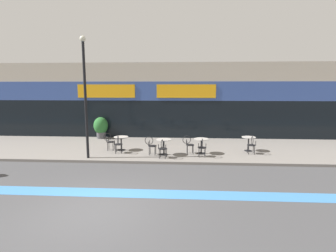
# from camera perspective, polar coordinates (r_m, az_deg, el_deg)

# --- Properties ---
(ground_plane) EXTENTS (120.00, 120.00, 0.00)m
(ground_plane) POSITION_cam_1_polar(r_m,az_deg,el_deg) (7.86, -15.59, -17.38)
(ground_plane) COLOR #424244
(sidewalk_slab) EXTENTS (40.00, 5.50, 0.12)m
(sidewalk_slab) POSITION_cam_1_polar(r_m,az_deg,el_deg) (14.50, -6.25, -4.80)
(sidewalk_slab) COLOR slate
(sidewalk_slab) RESTS_ON ground
(storefront_facade) EXTENTS (40.00, 4.06, 4.91)m
(storefront_facade) POSITION_cam_1_polar(r_m,az_deg,el_deg) (18.80, -3.95, 5.64)
(storefront_facade) COLOR #B2A899
(storefront_facade) RESTS_ON ground
(bike_lane_stripe) EXTENTS (36.00, 0.70, 0.01)m
(bike_lane_stripe) POSITION_cam_1_polar(r_m,az_deg,el_deg) (8.95, -12.90, -13.95)
(bike_lane_stripe) COLOR #3D7AB7
(bike_lane_stripe) RESTS_ON ground
(bistro_table_0) EXTENTS (0.74, 0.74, 0.72)m
(bistro_table_0) POSITION_cam_1_polar(r_m,az_deg,el_deg) (13.80, -10.16, -3.13)
(bistro_table_0) COLOR black
(bistro_table_0) RESTS_ON sidewalk_slab
(bistro_table_1) EXTENTS (0.73, 0.73, 0.77)m
(bistro_table_1) POSITION_cam_1_polar(r_m,az_deg,el_deg) (12.66, -0.92, -3.87)
(bistro_table_1) COLOR black
(bistro_table_1) RESTS_ON sidewalk_slab
(bistro_table_2) EXTENTS (0.73, 0.73, 0.75)m
(bistro_table_2) POSITION_cam_1_polar(r_m,az_deg,el_deg) (12.99, 7.26, -3.68)
(bistro_table_2) COLOR black
(bistro_table_2) RESTS_ON sidewalk_slab
(bistro_table_3) EXTENTS (0.70, 0.70, 0.74)m
(bistro_table_3) POSITION_cam_1_polar(r_m,az_deg,el_deg) (14.04, 17.13, -3.13)
(bistro_table_3) COLOR black
(bistro_table_3) RESTS_ON sidewalk_slab
(cafe_chair_0_near) EXTENTS (0.45, 0.60, 0.90)m
(cafe_chair_0_near) POSITION_cam_1_polar(r_m,az_deg,el_deg) (13.20, -10.76, -3.66)
(cafe_chair_0_near) COLOR black
(cafe_chair_0_near) RESTS_ON sidewalk_slab
(cafe_chair_0_side) EXTENTS (0.58, 0.42, 0.90)m
(cafe_chair_0_side) POSITION_cam_1_polar(r_m,az_deg,el_deg) (13.96, -12.66, -3.06)
(cafe_chair_0_side) COLOR black
(cafe_chair_0_side) RESTS_ON sidewalk_slab
(cafe_chair_1_near) EXTENTS (0.45, 0.60, 0.90)m
(cafe_chair_1_near) POSITION_cam_1_polar(r_m,az_deg,el_deg) (12.07, -1.20, -4.67)
(cafe_chair_1_near) COLOR black
(cafe_chair_1_near) RESTS_ON sidewalk_slab
(cafe_chair_1_side) EXTENTS (0.58, 0.42, 0.90)m
(cafe_chair_1_side) POSITION_cam_1_polar(r_m,az_deg,el_deg) (12.74, -3.73, -3.98)
(cafe_chair_1_side) COLOR black
(cafe_chair_1_side) RESTS_ON sidewalk_slab
(cafe_chair_2_near) EXTENTS (0.41, 0.58, 0.90)m
(cafe_chair_2_near) POSITION_cam_1_polar(r_m,az_deg,el_deg) (12.39, 7.44, -4.39)
(cafe_chair_2_near) COLOR black
(cafe_chair_2_near) RESTS_ON sidewalk_slab
(cafe_chair_2_side) EXTENTS (0.59, 0.42, 0.90)m
(cafe_chair_2_side) POSITION_cam_1_polar(r_m,az_deg,el_deg) (12.96, 4.50, -3.76)
(cafe_chair_2_side) COLOR black
(cafe_chair_2_side) RESTS_ON sidewalk_slab
(cafe_chair_3_near) EXTENTS (0.42, 0.58, 0.90)m
(cafe_chair_3_near) POSITION_cam_1_polar(r_m,az_deg,el_deg) (13.44, 17.74, -3.70)
(cafe_chair_3_near) COLOR black
(cafe_chair_3_near) RESTS_ON sidewalk_slab
(planter_pot) EXTENTS (0.90, 0.90, 1.36)m
(planter_pot) POSITION_cam_1_polar(r_m,az_deg,el_deg) (17.27, -14.41, -0.18)
(planter_pot) COLOR #4C4C51
(planter_pot) RESTS_ON sidewalk_slab
(lamp_post) EXTENTS (0.26, 0.26, 5.47)m
(lamp_post) POSITION_cam_1_polar(r_m,az_deg,el_deg) (12.40, -17.61, 7.54)
(lamp_post) COLOR black
(lamp_post) RESTS_ON sidewalk_slab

